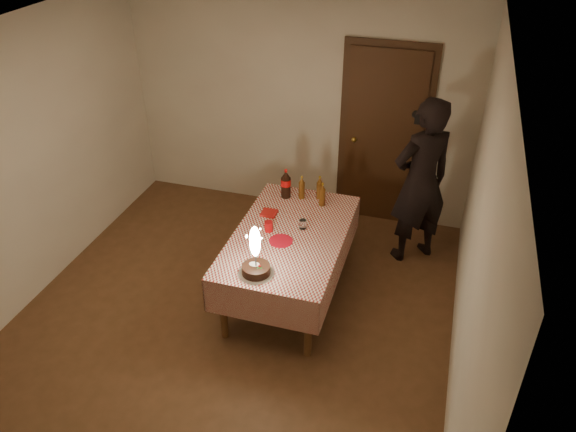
# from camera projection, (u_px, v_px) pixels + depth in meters

# --- Properties ---
(ground) EXTENTS (4.00, 4.50, 0.01)m
(ground) POSITION_uv_depth(u_px,v_px,m) (232.00, 321.00, 5.29)
(ground) COLOR brown
(ground) RESTS_ON ground
(room_shell) EXTENTS (4.04, 4.54, 2.62)m
(room_shell) POSITION_uv_depth(u_px,v_px,m) (228.00, 162.00, 4.45)
(room_shell) COLOR beige
(room_shell) RESTS_ON ground
(dining_table) EXTENTS (1.02, 1.72, 0.72)m
(dining_table) POSITION_uv_depth(u_px,v_px,m) (290.00, 242.00, 5.30)
(dining_table) COLOR brown
(dining_table) RESTS_ON ground
(birthday_cake) EXTENTS (0.30, 0.30, 0.47)m
(birthday_cake) POSITION_uv_depth(u_px,v_px,m) (256.00, 261.00, 4.68)
(birthday_cake) COLOR white
(birthday_cake) RESTS_ON dining_table
(red_plate) EXTENTS (0.22, 0.22, 0.01)m
(red_plate) POSITION_uv_depth(u_px,v_px,m) (281.00, 241.00, 5.15)
(red_plate) COLOR red
(red_plate) RESTS_ON dining_table
(red_cup) EXTENTS (0.08, 0.08, 0.10)m
(red_cup) POSITION_uv_depth(u_px,v_px,m) (269.00, 226.00, 5.27)
(red_cup) COLOR #B00C10
(red_cup) RESTS_ON dining_table
(clear_cup) EXTENTS (0.07, 0.07, 0.09)m
(clear_cup) POSITION_uv_depth(u_px,v_px,m) (303.00, 224.00, 5.31)
(clear_cup) COLOR white
(clear_cup) RESTS_ON dining_table
(napkin_stack) EXTENTS (0.15, 0.15, 0.02)m
(napkin_stack) POSITION_uv_depth(u_px,v_px,m) (269.00, 213.00, 5.54)
(napkin_stack) COLOR #B01714
(napkin_stack) RESTS_ON dining_table
(cola_bottle) EXTENTS (0.10, 0.10, 0.32)m
(cola_bottle) POSITION_uv_depth(u_px,v_px,m) (286.00, 184.00, 5.74)
(cola_bottle) COLOR black
(cola_bottle) RESTS_ON dining_table
(amber_bottle_left) EXTENTS (0.06, 0.06, 0.26)m
(amber_bottle_left) POSITION_uv_depth(u_px,v_px,m) (302.00, 188.00, 5.74)
(amber_bottle_left) COLOR #57300E
(amber_bottle_left) RESTS_ON dining_table
(amber_bottle_right) EXTENTS (0.06, 0.06, 0.26)m
(amber_bottle_right) POSITION_uv_depth(u_px,v_px,m) (322.00, 195.00, 5.62)
(amber_bottle_right) COLOR #57300E
(amber_bottle_right) RESTS_ON dining_table
(amber_bottle_mid) EXTENTS (0.06, 0.06, 0.26)m
(amber_bottle_mid) POSITION_uv_depth(u_px,v_px,m) (320.00, 188.00, 5.74)
(amber_bottle_mid) COLOR #57300E
(amber_bottle_mid) RESTS_ON dining_table
(photographer) EXTENTS (0.79, 0.75, 1.82)m
(photographer) POSITION_uv_depth(u_px,v_px,m) (421.00, 182.00, 5.70)
(photographer) COLOR black
(photographer) RESTS_ON ground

